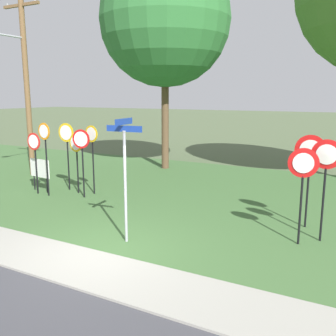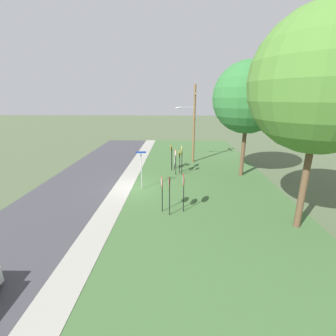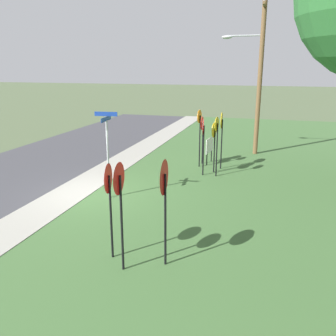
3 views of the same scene
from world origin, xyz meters
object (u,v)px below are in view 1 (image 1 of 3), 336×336
stop_sign_near_left (92,146)px  stop_sign_center_tall (35,151)px  yield_sign_near_right (326,166)px  notice_board (40,170)px  stop_sign_far_right (67,142)px  stop_sign_far_left (45,145)px  yield_sign_near_left (310,159)px  yield_sign_far_left (303,173)px  utility_pole (23,74)px  oak_tree_left (165,21)px  stop_sign_far_center (76,151)px  street_name_post (125,170)px  stop_sign_near_right (82,149)px

stop_sign_near_left → stop_sign_center_tall: 2.14m
stop_sign_center_tall → yield_sign_near_right: 9.95m
notice_board → stop_sign_center_tall: bearing=-57.0°
stop_sign_far_right → stop_sign_far_left: bearing=-95.8°
yield_sign_near_left → yield_sign_far_left: size_ratio=1.08×
utility_pole → oak_tree_left: bearing=43.0°
stop_sign_center_tall → yield_sign_far_left: (9.49, -0.44, 0.17)m
stop_sign_far_center → street_name_post: street_name_post is taller
stop_sign_near_right → yield_sign_far_left: (7.59, -0.84, 0.03)m
stop_sign_far_center → yield_sign_far_left: yield_sign_far_left is taller
yield_sign_near_right → notice_board: bearing=174.6°
stop_sign_near_right → utility_pole: 5.84m
stop_sign_near_right → yield_sign_near_right: bearing=-12.9°
stop_sign_near_left → stop_sign_center_tall: stop_sign_near_left is taller
yield_sign_near_right → yield_sign_far_left: 0.68m
stop_sign_near_right → stop_sign_far_right: size_ratio=0.95×
stop_sign_far_left → stop_sign_far_right: size_ratio=1.03×
stop_sign_near_right → yield_sign_near_left: bearing=-6.3°
yield_sign_near_left → street_name_post: street_name_post is taller
street_name_post → stop_sign_far_center: bearing=138.9°
utility_pole → stop_sign_center_tall: bearing=-38.1°
stop_sign_near_right → stop_sign_center_tall: size_ratio=1.08×
yield_sign_near_left → yield_sign_near_right: bearing=-63.7°
stop_sign_near_right → notice_board: (-2.07, -0.06, -0.95)m
stop_sign_near_right → stop_sign_far_left: stop_sign_far_left is taller
yield_sign_near_left → stop_sign_center_tall: bearing=-177.4°
stop_sign_center_tall → stop_sign_far_right: bearing=57.6°
stop_sign_near_right → yield_sign_near_left: (7.55, 0.53, 0.18)m
stop_sign_far_right → notice_board: size_ratio=2.08×
stop_sign_center_tall → street_name_post: 6.07m
stop_sign_far_left → oak_tree_left: 8.56m
yield_sign_near_right → notice_board: size_ratio=2.08×
stop_sign_far_center → yield_sign_near_left: size_ratio=0.86×
stop_sign_near_right → oak_tree_left: oak_tree_left is taller
stop_sign_far_left → stop_sign_far_right: bearing=92.7°
stop_sign_near_left → notice_board: size_ratio=2.05×
utility_pole → notice_board: 5.00m
stop_sign_near_right → notice_board: stop_sign_near_right is taller
stop_sign_near_left → yield_sign_near_right: bearing=0.2°
stop_sign_far_right → yield_sign_near_right: size_ratio=1.00×
utility_pole → stop_sign_near_left: bearing=-15.0°
stop_sign_far_center → yield_sign_far_left: 8.28m
stop_sign_far_left → stop_sign_center_tall: (-0.58, 0.02, -0.26)m
street_name_post → notice_board: (-5.78, 2.64, -1.01)m
yield_sign_far_left → oak_tree_left: 11.69m
stop_sign_center_tall → yield_sign_far_left: bearing=-2.2°
stop_sign_far_left → yield_sign_near_left: 8.92m
stop_sign_near_left → utility_pole: size_ratio=0.30×
stop_sign_near_left → yield_sign_near_right: yield_sign_near_right is taller
stop_sign_near_right → stop_sign_far_center: stop_sign_near_right is taller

